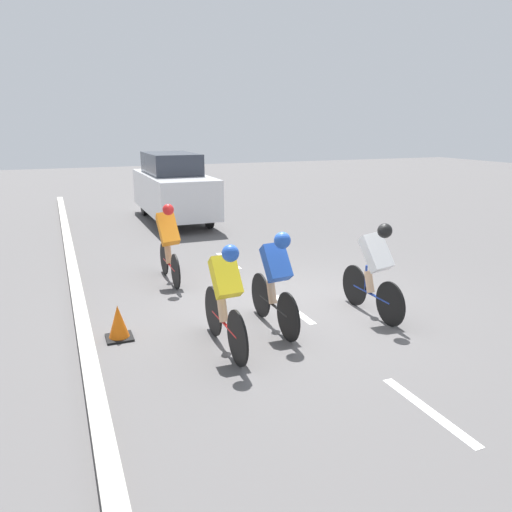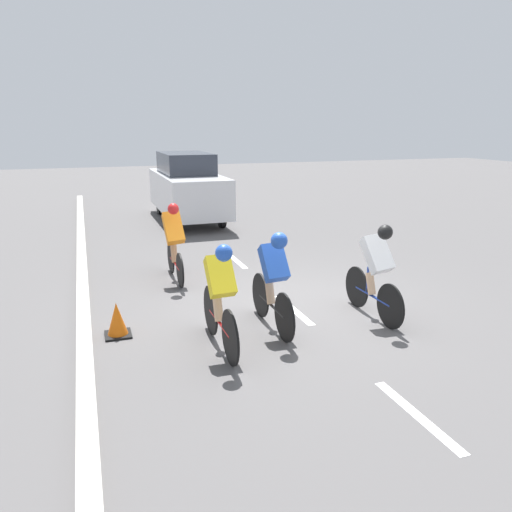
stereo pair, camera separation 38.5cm
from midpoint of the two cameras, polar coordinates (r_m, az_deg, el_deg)
The scene contains 11 objects.
ground_plane at distance 8.29m, azimuth 2.26°, elevation -5.62°, with size 60.00×60.00×0.00m, color #565454.
lane_stripe_near at distance 5.67m, azimuth 17.18°, elevation -16.50°, with size 0.12×1.40×0.01m, color white.
lane_stripe_mid at distance 8.12m, azimuth 2.85°, elevation -6.05°, with size 0.12×1.40×0.01m, color white.
lane_stripe_far at distance 10.96m, azimuth -4.21°, elevation -0.52°, with size 0.12×1.40×0.01m, color white.
curb at distance 7.42m, azimuth -20.43°, elevation -8.51°, with size 0.20×28.41×0.14m, color #B7B2A8.
cyclist_blue at distance 7.06m, azimuth 0.70°, elevation -2.51°, with size 0.34×1.66×1.50m.
cyclist_white at distance 7.73m, azimuth 12.04°, elevation -1.27°, with size 0.38×1.62×1.52m.
cyclist_yellow at distance 6.42m, azimuth -5.24°, elevation -4.52°, with size 0.34×1.70×1.49m.
cyclist_orange at distance 9.41m, azimuth -11.13°, elevation 1.68°, with size 0.37×1.62×1.53m.
support_car at distance 15.57m, azimuth -10.17°, elevation 7.73°, with size 1.70×4.57×2.06m.
traffic_cone at distance 7.26m, azimuth -16.94°, elevation -7.33°, with size 0.36×0.36×0.49m.
Camera 1 is at (3.41, 7.00, 2.88)m, focal length 35.00 mm.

